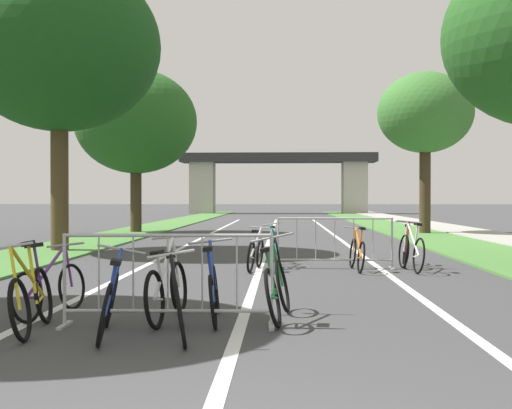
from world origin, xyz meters
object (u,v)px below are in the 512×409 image
object	(u,v)px
tree_left_oak_near	(59,46)
bicycle_red_9	(406,249)
bicycle_orange_3	(357,253)
bicycle_black_6	(178,301)
tree_left_maple_mid	(136,122)
crowd_barrier_nearest	(168,281)
bicycle_white_0	(411,251)
crowd_barrier_second	(335,243)
bicycle_green_4	(277,288)
tree_right_pine_near	(425,114)
bicycle_teal_5	(276,248)
bicycle_white_10	(167,290)
bicycle_silver_8	(256,253)
bicycle_purple_2	(50,288)
bicycle_blue_11	(109,302)
bicycle_blue_1	(214,290)
bicycle_yellow_7	(32,298)

from	to	relation	value
tree_left_oak_near	bicycle_red_9	distance (m)	10.62
bicycle_orange_3	bicycle_black_6	bearing A→B (deg)	-115.13
tree_left_maple_mid	crowd_barrier_nearest	size ratio (longest dim) A/B	2.82
bicycle_white_0	bicycle_black_6	xyz separation A→B (m)	(-3.64, -6.30, -0.02)
crowd_barrier_second	bicycle_green_4	world-z (taller)	crowd_barrier_second
tree_right_pine_near	bicycle_teal_5	xyz separation A→B (m)	(-5.86, -12.43, -4.46)
bicycle_orange_3	bicycle_white_10	distance (m)	6.10
bicycle_orange_3	bicycle_silver_8	distance (m)	2.03
bicycle_purple_2	bicycle_teal_5	bearing A→B (deg)	79.52
bicycle_white_0	bicycle_green_4	bearing A→B (deg)	-121.11
crowd_barrier_nearest	bicycle_teal_5	size ratio (longest dim) A/B	1.41
bicycle_blue_11	crowd_barrier_second	bearing A→B (deg)	56.00
bicycle_red_9	crowd_barrier_nearest	bearing A→B (deg)	68.56
tree_left_maple_mid	crowd_barrier_second	distance (m)	15.71
bicycle_blue_1	bicycle_purple_2	distance (m)	2.05
bicycle_purple_2	bicycle_white_0	bearing A→B (deg)	57.21
bicycle_yellow_7	crowd_barrier_second	bearing A→B (deg)	-127.79
crowd_barrier_second	bicycle_red_9	size ratio (longest dim) A/B	1.47
bicycle_silver_8	tree_left_oak_near	bearing A→B (deg)	150.05
bicycle_purple_2	bicycle_blue_1	bearing A→B (deg)	7.06
tree_right_pine_near	crowd_barrier_second	bearing A→B (deg)	-109.70
tree_left_maple_mid	crowd_barrier_second	xyz separation A→B (m)	(7.18, -13.36, -4.09)
bicycle_white_0	bicycle_blue_1	size ratio (longest dim) A/B	1.06
tree_left_maple_mid	bicycle_black_6	xyz separation A→B (m)	(5.03, -20.02, -4.24)
bicycle_purple_2	crowd_barrier_nearest	bearing A→B (deg)	-6.98
bicycle_black_6	tree_right_pine_near	bearing A→B (deg)	-120.16
tree_left_oak_near	tree_right_pine_near	size ratio (longest dim) A/B	1.21
bicycle_purple_2	bicycle_orange_3	xyz separation A→B (m)	(4.33, 5.18, 0.01)
tree_left_maple_mid	bicycle_white_10	xyz separation A→B (m)	(4.76, -19.11, -4.25)
crowd_barrier_nearest	bicycle_blue_1	xyz separation A→B (m)	(0.48, 0.35, -0.16)
tree_right_pine_near	bicycle_yellow_7	xyz separation A→B (m)	(-8.41, -19.44, -4.47)
tree_right_pine_near	bicycle_silver_8	size ratio (longest dim) A/B	4.11
bicycle_white_0	crowd_barrier_nearest	bearing A→B (deg)	-128.57
bicycle_orange_3	tree_right_pine_near	bearing A→B (deg)	69.45
bicycle_blue_1	tree_left_oak_near	bearing A→B (deg)	113.94
bicycle_yellow_7	bicycle_white_10	bearing A→B (deg)	-159.12
bicycle_green_4	bicycle_yellow_7	distance (m)	2.76
bicycle_white_0	bicycle_silver_8	size ratio (longest dim) A/B	1.11
bicycle_white_0	bicycle_yellow_7	distance (m)	8.06
bicycle_black_6	bicycle_blue_11	xyz separation A→B (m)	(-0.71, -0.02, -0.01)
bicycle_white_10	bicycle_blue_11	distance (m)	1.03
bicycle_blue_1	bicycle_white_0	bearing A→B (deg)	53.71
bicycle_orange_3	bicycle_red_9	size ratio (longest dim) A/B	1.00
tree_right_pine_near	bicycle_purple_2	bearing A→B (deg)	-114.80
bicycle_green_4	tree_left_oak_near	bearing A→B (deg)	127.98
bicycle_black_6	bicycle_white_10	size ratio (longest dim) A/B	1.02
tree_right_pine_near	bicycle_black_6	bearing A→B (deg)	-109.09
crowd_barrier_second	tree_left_oak_near	bearing A→B (deg)	151.14
bicycle_orange_3	bicycle_green_4	bearing A→B (deg)	-109.20
crowd_barrier_second	bicycle_silver_8	world-z (taller)	crowd_barrier_second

